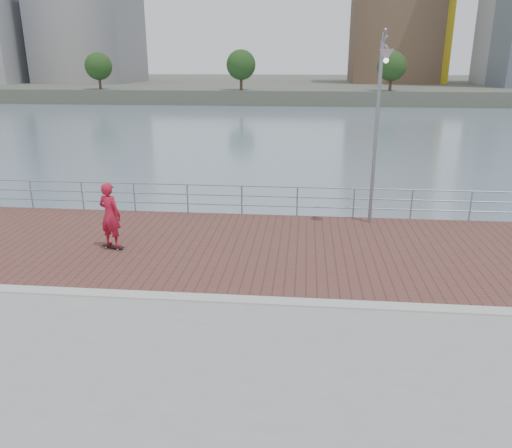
{
  "coord_description": "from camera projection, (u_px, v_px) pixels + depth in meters",
  "views": [
    {
      "loc": [
        1.26,
        -10.71,
        5.53
      ],
      "look_at": [
        0.0,
        2.0,
        1.3
      ],
      "focal_mm": 35.0,
      "sensor_mm": 36.0,
      "label": 1
    }
  ],
  "objects": [
    {
      "name": "skateboard",
      "position": [
        113.0,
        246.0,
        15.26
      ],
      "size": [
        0.72,
        0.39,
        0.08
      ],
      "rotation": [
        0.0,
        0.0,
        -0.32
      ],
      "color": "black",
      "rests_on": "brick_lane"
    },
    {
      "name": "guardrail",
      "position": [
        269.0,
        197.0,
        18.37
      ],
      "size": [
        39.06,
        0.06,
        1.13
      ],
      "color": "#8C9EA8",
      "rests_on": "brick_lane"
    },
    {
      "name": "skateboarder",
      "position": [
        110.0,
        215.0,
        14.94
      ],
      "size": [
        0.83,
        0.68,
        1.98
      ],
      "primitive_type": "imported",
      "rotation": [
        0.0,
        0.0,
        2.82
      ],
      "color": "#B1172F",
      "rests_on": "skateboard"
    },
    {
      "name": "water",
      "position": [
        248.0,
        372.0,
        12.6
      ],
      "size": [
        400.0,
        400.0,
        0.0
      ],
      "primitive_type": "plane",
      "color": "slate",
      "rests_on": "ground"
    },
    {
      "name": "far_shore",
      "position": [
        302.0,
        85.0,
        127.94
      ],
      "size": [
        320.0,
        95.0,
        2.5
      ],
      "primitive_type": "cube",
      "color": "#4C5142",
      "rests_on": "ground"
    },
    {
      "name": "brick_lane",
      "position": [
        261.0,
        247.0,
        15.37
      ],
      "size": [
        40.0,
        6.8,
        0.02
      ],
      "primitive_type": "cube",
      "color": "brown",
      "rests_on": "seawall"
    },
    {
      "name": "curb",
      "position": [
        248.0,
        300.0,
        11.97
      ],
      "size": [
        40.0,
        0.4,
        0.06
      ],
      "primitive_type": "cube",
      "color": "#B7B5AD",
      "rests_on": "seawall"
    },
    {
      "name": "shoreline_trees",
      "position": [
        244.0,
        67.0,
        84.25
      ],
      "size": [
        109.29,
        4.98,
        6.63
      ],
      "color": "#473323",
      "rests_on": "far_shore"
    },
    {
      "name": "street_lamp",
      "position": [
        381.0,
        97.0,
        15.98
      ],
      "size": [
        0.45,
        1.3,
        6.14
      ],
      "color": "gray",
      "rests_on": "brick_lane"
    }
  ]
}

